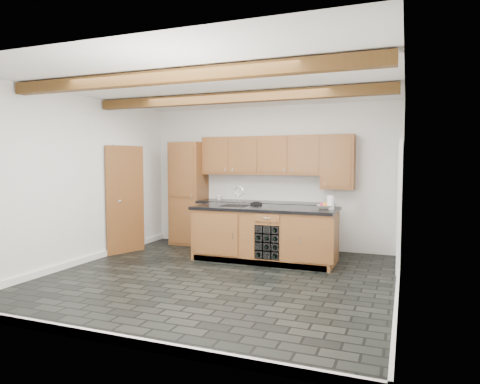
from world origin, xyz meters
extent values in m
plane|color=black|center=(0.00, 0.00, 0.00)|extent=(5.00, 5.00, 0.00)
plane|color=white|center=(0.00, 2.50, 1.40)|extent=(5.00, 0.00, 5.00)
plane|color=white|center=(-2.50, 0.00, 1.40)|extent=(0.00, 5.00, 5.00)
plane|color=white|center=(2.50, 0.00, 1.40)|extent=(0.00, 5.00, 5.00)
plane|color=white|center=(0.00, 0.00, 2.80)|extent=(5.00, 5.00, 0.00)
cube|color=#593B16|center=(0.00, -1.20, 2.70)|extent=(4.90, 0.15, 0.15)
cube|color=#593B16|center=(0.00, 0.60, 2.70)|extent=(4.90, 0.15, 0.15)
cube|color=white|center=(-2.48, 0.00, 0.05)|extent=(0.04, 5.00, 0.10)
cube|color=white|center=(2.48, 0.00, 0.05)|extent=(0.04, 5.00, 0.10)
cube|color=white|center=(0.00, -2.48, 0.05)|extent=(5.00, 0.04, 0.10)
cube|color=white|center=(-2.47, 1.30, 1.02)|extent=(0.06, 0.94, 2.04)
cube|color=brown|center=(-2.32, 0.95, 1.00)|extent=(0.31, 0.77, 2.00)
cube|color=white|center=(2.47, 1.50, 1.02)|extent=(0.06, 0.98, 2.04)
cube|color=black|center=(2.50, 1.50, 1.00)|extent=(0.02, 0.86, 1.96)
cube|color=brown|center=(-1.65, 2.20, 1.05)|extent=(0.65, 0.60, 2.10)
cube|color=brown|center=(-0.02, 2.20, 0.44)|extent=(2.60, 0.60, 0.88)
cube|color=black|center=(-0.02, 2.20, 0.91)|extent=(2.64, 0.62, 0.05)
cube|color=white|center=(-0.02, 2.49, 1.19)|extent=(2.60, 0.02, 0.52)
cube|color=brown|center=(-0.12, 2.33, 1.83)|extent=(2.40, 0.35, 0.75)
cube|color=brown|center=(1.38, 2.33, 1.70)|extent=(0.60, 0.35, 1.00)
cube|color=brown|center=(0.30, 1.30, 0.44)|extent=(2.40, 0.90, 0.88)
cube|color=black|center=(0.30, 1.30, 0.91)|extent=(2.46, 0.96, 0.05)
cube|color=brown|center=(-0.42, 0.84, 0.48)|extent=(0.80, 0.02, 0.70)
cube|color=brown|center=(1.25, 0.84, 0.48)|extent=(0.60, 0.02, 0.70)
cube|color=black|center=(0.48, 0.99, 0.40)|extent=(0.42, 0.30, 0.56)
cylinder|color=black|center=(0.62, 0.95, 0.19)|extent=(0.07, 0.26, 0.07)
cylinder|color=black|center=(0.62, 0.95, 0.47)|extent=(0.07, 0.26, 0.07)
cylinder|color=black|center=(0.48, 0.95, 0.47)|extent=(0.07, 0.26, 0.07)
cylinder|color=black|center=(0.62, 0.95, 0.33)|extent=(0.07, 0.26, 0.07)
cylinder|color=black|center=(0.62, 0.95, 0.61)|extent=(0.07, 0.26, 0.07)
cylinder|color=black|center=(0.48, 0.95, 0.33)|extent=(0.07, 0.26, 0.07)
cylinder|color=black|center=(0.34, 0.95, 0.47)|extent=(0.07, 0.26, 0.07)
cylinder|color=black|center=(0.34, 0.95, 0.19)|extent=(0.07, 0.26, 0.07)
cube|color=black|center=(-0.25, 1.30, 0.93)|extent=(0.45, 0.40, 0.02)
cylinder|color=silver|center=(-0.25, 1.48, 1.03)|extent=(0.02, 0.02, 0.20)
torus|color=silver|center=(-0.25, 1.48, 1.17)|extent=(0.18, 0.02, 0.18)
cylinder|color=silver|center=(-0.33, 1.48, 0.97)|extent=(0.02, 0.02, 0.08)
cylinder|color=silver|center=(-0.17, 1.48, 0.97)|extent=(0.02, 0.02, 0.08)
cube|color=black|center=(0.06, 1.54, 0.95)|extent=(0.19, 0.11, 0.04)
cylinder|color=black|center=(0.06, 1.54, 0.98)|extent=(0.13, 0.13, 0.02)
imported|color=beige|center=(1.32, 1.35, 0.96)|extent=(0.30, 0.30, 0.07)
sphere|color=#C5451A|center=(1.37, 1.35, 1.00)|extent=(0.07, 0.07, 0.07)
sphere|color=orange|center=(1.33, 1.40, 1.00)|extent=(0.07, 0.07, 0.07)
sphere|color=#468A25|center=(1.28, 1.38, 1.00)|extent=(0.07, 0.07, 0.07)
sphere|color=#BD1C3B|center=(1.27, 1.33, 1.00)|extent=(0.07, 0.07, 0.07)
sphere|color=orange|center=(1.33, 1.31, 1.00)|extent=(0.07, 0.07, 0.07)
cylinder|color=white|center=(1.41, 1.34, 1.04)|extent=(0.12, 0.12, 0.22)
imported|color=white|center=(-0.95, 2.17, 0.98)|extent=(0.14, 0.14, 0.10)
camera|label=1|loc=(2.55, -5.67, 1.70)|focal=32.00mm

